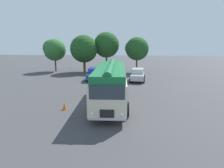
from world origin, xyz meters
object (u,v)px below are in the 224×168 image
Objects in this scene: car_mid_left at (115,74)px; car_mid_right at (138,75)px; car_near_left at (94,74)px; vintage_bus at (111,82)px; traffic_cone at (64,106)px.

car_mid_left is 3.28m from car_mid_right.
car_mid_left is at bearing 8.28° from car_near_left.
car_near_left is 0.97× the size of car_mid_right.
vintage_bus is 11.14m from car_near_left.
traffic_cone is (-3.54, -1.89, -1.62)m from vintage_bus.
car_mid_left reaches higher than traffic_cone.
car_mid_left is 0.97× the size of car_mid_right.
car_mid_left is at bearing 168.37° from car_mid_right.
car_near_left is 6.00m from car_mid_right.
traffic_cone is at bearing -103.94° from car_mid_left.
traffic_cone is (-0.43, -12.54, -0.57)m from car_near_left.
vintage_bus is at bearing -73.71° from car_near_left.
vintage_bus is at bearing -88.31° from car_mid_left.
vintage_bus is 2.41× the size of car_near_left.
car_near_left is at bearing 106.29° from vintage_bus.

